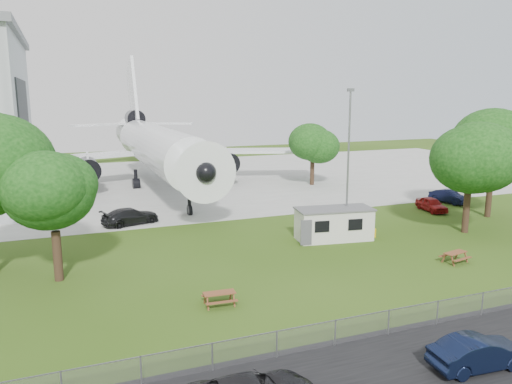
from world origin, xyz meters
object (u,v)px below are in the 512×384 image
object	(u,v)px
site_cabin	(334,224)
car_centre_sedan	(478,353)
airliner	(156,145)
picnic_west	(219,305)
picnic_east	(455,262)

from	to	relation	value
site_cabin	car_centre_sedan	xyz separation A→B (m)	(-4.19, -19.42, -0.59)
airliner	site_cabin	bearing A→B (deg)	-73.44
picnic_west	car_centre_sedan	distance (m)	13.39
site_cabin	picnic_east	xyz separation A→B (m)	(5.04, -8.14, -1.31)
picnic_east	car_centre_sedan	size ratio (longest dim) A/B	0.41
site_cabin	car_centre_sedan	world-z (taller)	site_cabin
airliner	picnic_east	distance (m)	40.89
airliner	picnic_west	distance (m)	39.48
picnic_west	car_centre_sedan	world-z (taller)	car_centre_sedan
site_cabin	picnic_west	distance (m)	15.54
airliner	car_centre_sedan	world-z (taller)	airliner
picnic_east	site_cabin	bearing A→B (deg)	110.19
picnic_east	car_centre_sedan	xyz separation A→B (m)	(-9.23, -11.27, 0.72)
airliner	picnic_east	world-z (taller)	airliner
picnic_west	picnic_east	distance (m)	17.65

